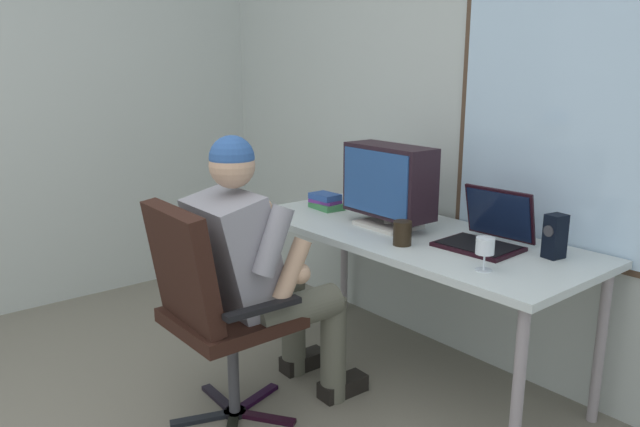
{
  "coord_description": "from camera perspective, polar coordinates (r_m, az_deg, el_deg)",
  "views": [
    {
      "loc": [
        1.69,
        -0.35,
        1.52
      ],
      "look_at": [
        -0.36,
        1.34,
        0.87
      ],
      "focal_mm": 34.04,
      "sensor_mm": 36.0,
      "label": 1
    }
  ],
  "objects": [
    {
      "name": "desk_speaker",
      "position": [
        2.69,
        21.22,
        -2.0
      ],
      "size": [
        0.08,
        0.09,
        0.19
      ],
      "color": "black",
      "rests_on": "desk"
    },
    {
      "name": "person_seated",
      "position": [
        2.67,
        -5.63,
        -5.08
      ],
      "size": [
        0.54,
        0.76,
        1.25
      ],
      "color": "#565749",
      "rests_on": "ground"
    },
    {
      "name": "book_stack",
      "position": [
        3.38,
        0.55,
        1.12
      ],
      "size": [
        0.2,
        0.14,
        0.09
      ],
      "color": "#3A834B",
      "rests_on": "desk"
    },
    {
      "name": "wall_rear",
      "position": [
        3.05,
        17.74,
        11.36
      ],
      "size": [
        4.74,
        0.08,
        2.87
      ],
      "color": "#B4BCB7",
      "rests_on": "ground"
    },
    {
      "name": "crt_monitor",
      "position": [
        2.99,
        6.48,
        2.95
      ],
      "size": [
        0.48,
        0.24,
        0.41
      ],
      "color": "beige",
      "rests_on": "desk"
    },
    {
      "name": "office_chair",
      "position": [
        2.59,
        -10.37,
        -8.02
      ],
      "size": [
        0.58,
        0.57,
        0.99
      ],
      "color": "black",
      "rests_on": "ground"
    },
    {
      "name": "coffee_mug",
      "position": [
        2.72,
        7.76,
        -1.84
      ],
      "size": [
        0.08,
        0.08,
        0.11
      ],
      "color": "black",
      "rests_on": "desk"
    },
    {
      "name": "laptop",
      "position": [
        2.79,
        15.49,
        -1.62
      ],
      "size": [
        0.35,
        0.33,
        0.25
      ],
      "color": "black",
      "rests_on": "desk"
    },
    {
      "name": "wine_glass",
      "position": [
        2.44,
        15.25,
        -3.14
      ],
      "size": [
        0.07,
        0.07,
        0.13
      ],
      "color": "silver",
      "rests_on": "desk"
    },
    {
      "name": "desk",
      "position": [
        2.97,
        8.47,
        -2.83
      ],
      "size": [
        1.77,
        0.74,
        0.74
      ],
      "color": "gray",
      "rests_on": "ground"
    }
  ]
}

